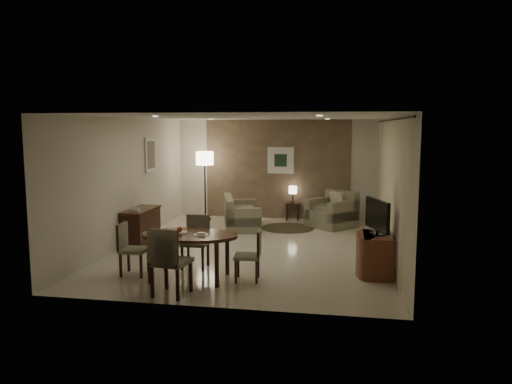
% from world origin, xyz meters
% --- Properties ---
extents(room_shell, '(5.50, 7.00, 2.70)m').
position_xyz_m(room_shell, '(0.00, 0.40, 1.35)').
color(room_shell, beige).
rests_on(room_shell, ground).
extents(taupe_accent, '(3.96, 0.03, 2.70)m').
position_xyz_m(taupe_accent, '(0.00, 3.48, 1.35)').
color(taupe_accent, '#7E684E').
rests_on(taupe_accent, wall_back).
extents(curtain_wall, '(0.08, 6.70, 2.58)m').
position_xyz_m(curtain_wall, '(2.68, 0.00, 1.32)').
color(curtain_wall, beige).
rests_on(curtain_wall, wall_right).
extents(curtain_rod, '(0.03, 6.80, 0.03)m').
position_xyz_m(curtain_rod, '(2.68, 0.00, 2.64)').
color(curtain_rod, black).
rests_on(curtain_rod, wall_right).
extents(art_back_frame, '(0.72, 0.03, 0.72)m').
position_xyz_m(art_back_frame, '(0.10, 3.46, 1.60)').
color(art_back_frame, silver).
rests_on(art_back_frame, wall_back).
extents(art_back_canvas, '(0.34, 0.01, 0.34)m').
position_xyz_m(art_back_canvas, '(0.10, 3.44, 1.60)').
color(art_back_canvas, '#1B3221').
rests_on(art_back_canvas, wall_back).
extents(art_left_frame, '(0.03, 0.60, 0.80)m').
position_xyz_m(art_left_frame, '(-2.72, 1.20, 1.85)').
color(art_left_frame, silver).
rests_on(art_left_frame, wall_left).
extents(art_left_canvas, '(0.01, 0.46, 0.64)m').
position_xyz_m(art_left_canvas, '(-2.71, 1.20, 1.85)').
color(art_left_canvas, gray).
rests_on(art_left_canvas, wall_left).
extents(downlight_nl, '(0.10, 0.10, 0.01)m').
position_xyz_m(downlight_nl, '(-1.40, -1.80, 2.69)').
color(downlight_nl, white).
rests_on(downlight_nl, ceiling).
extents(downlight_nr, '(0.10, 0.10, 0.01)m').
position_xyz_m(downlight_nr, '(1.40, -1.80, 2.69)').
color(downlight_nr, white).
rests_on(downlight_nr, ceiling).
extents(downlight_fl, '(0.10, 0.10, 0.01)m').
position_xyz_m(downlight_fl, '(-1.40, 1.80, 2.69)').
color(downlight_fl, white).
rests_on(downlight_fl, ceiling).
extents(downlight_fr, '(0.10, 0.10, 0.01)m').
position_xyz_m(downlight_fr, '(1.40, 1.80, 2.69)').
color(downlight_fr, white).
rests_on(downlight_fr, ceiling).
extents(console_desk, '(0.48, 1.20, 0.75)m').
position_xyz_m(console_desk, '(-2.49, 0.00, 0.38)').
color(console_desk, '#432715').
rests_on(console_desk, floor).
extents(telephone, '(0.20, 0.14, 0.09)m').
position_xyz_m(telephone, '(-2.49, -0.30, 0.80)').
color(telephone, white).
rests_on(telephone, console_desk).
extents(tv_cabinet, '(0.48, 0.90, 0.70)m').
position_xyz_m(tv_cabinet, '(2.40, -1.50, 0.35)').
color(tv_cabinet, brown).
rests_on(tv_cabinet, floor).
extents(flat_tv, '(0.36, 0.85, 0.60)m').
position_xyz_m(flat_tv, '(2.38, -1.50, 1.02)').
color(flat_tv, black).
rests_on(flat_tv, tv_cabinet).
extents(dining_table, '(1.61, 1.01, 0.76)m').
position_xyz_m(dining_table, '(-0.67, -2.28, 0.38)').
color(dining_table, '#432715').
rests_on(dining_table, floor).
extents(chair_near, '(0.58, 0.58, 1.05)m').
position_xyz_m(chair_near, '(-0.69, -3.10, 0.53)').
color(chair_near, gray).
rests_on(chair_near, floor).
extents(chair_far, '(0.46, 0.46, 0.93)m').
position_xyz_m(chair_far, '(-0.77, -1.64, 0.46)').
color(chair_far, gray).
rests_on(chair_far, floor).
extents(chair_left, '(0.45, 0.45, 0.89)m').
position_xyz_m(chair_left, '(-1.67, -2.23, 0.44)').
color(chair_left, gray).
rests_on(chair_left, floor).
extents(chair_right, '(0.44, 0.44, 0.84)m').
position_xyz_m(chair_right, '(0.28, -2.20, 0.42)').
color(chair_right, gray).
rests_on(chair_right, floor).
extents(plate_a, '(0.26, 0.26, 0.02)m').
position_xyz_m(plate_a, '(-0.85, -2.23, 0.76)').
color(plate_a, white).
rests_on(plate_a, dining_table).
extents(plate_b, '(0.26, 0.26, 0.02)m').
position_xyz_m(plate_b, '(-0.45, -2.33, 0.76)').
color(plate_b, white).
rests_on(plate_b, dining_table).
extents(fruit_apple, '(0.09, 0.09, 0.09)m').
position_xyz_m(fruit_apple, '(-0.85, -2.23, 0.82)').
color(fruit_apple, '#CB4017').
rests_on(fruit_apple, plate_a).
extents(napkin, '(0.12, 0.08, 0.03)m').
position_xyz_m(napkin, '(-0.45, -2.33, 0.79)').
color(napkin, white).
rests_on(napkin, plate_b).
extents(round_rug, '(1.31, 1.31, 0.01)m').
position_xyz_m(round_rug, '(0.46, 2.14, 0.01)').
color(round_rug, '#403923').
rests_on(round_rug, floor).
extents(sofa, '(1.81, 1.24, 0.78)m').
position_xyz_m(sofa, '(-0.69, 2.04, 0.39)').
color(sofa, gray).
rests_on(sofa, floor).
extents(armchair, '(1.38, 1.38, 0.89)m').
position_xyz_m(armchair, '(1.51, 2.49, 0.45)').
color(armchair, gray).
rests_on(armchair, floor).
extents(side_table, '(0.37, 0.37, 0.47)m').
position_xyz_m(side_table, '(0.46, 3.25, 0.24)').
color(side_table, black).
rests_on(side_table, floor).
extents(table_lamp, '(0.22, 0.22, 0.50)m').
position_xyz_m(table_lamp, '(0.46, 3.25, 0.72)').
color(table_lamp, '#FFEAC1').
rests_on(table_lamp, side_table).
extents(floor_lamp, '(0.47, 0.47, 1.85)m').
position_xyz_m(floor_lamp, '(-1.88, 2.89, 0.92)').
color(floor_lamp, '#FFE5B7').
rests_on(floor_lamp, floor).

